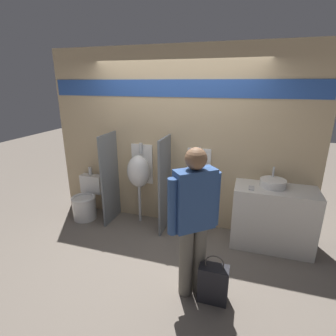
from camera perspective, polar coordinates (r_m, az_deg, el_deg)
ground_plane at (r=3.99m, az=-0.76°, el=-15.24°), size 16.00×16.00×0.00m
display_wall at (r=3.99m, az=1.86°, el=6.12°), size 4.08×0.07×2.70m
sink_counter at (r=3.92m, az=21.82°, el=-10.00°), size 1.06×0.52×0.87m
sink_basin at (r=3.77m, az=21.87°, el=-3.04°), size 0.34×0.34×0.24m
cell_phone at (r=3.62m, az=17.70°, el=-4.18°), size 0.07×0.14×0.01m
divider_near_counter at (r=4.30m, az=-12.51°, el=-2.27°), size 0.03×0.52×1.45m
divider_mid at (r=3.94m, az=-0.73°, el=-3.74°), size 0.03×0.52×1.45m
urinal_near_counter at (r=4.14m, az=-6.34°, el=-0.70°), size 0.37×0.32×1.29m
urinal_far at (r=3.88m, az=6.25°, el=-2.02°), size 0.37×0.32×1.29m
toilet at (r=4.67m, az=-17.35°, el=-6.89°), size 0.40×0.56×0.83m
person_in_vest at (r=2.69m, az=5.66°, el=-10.81°), size 0.46×0.40×1.63m
shopping_bag at (r=3.01m, az=9.81°, el=-23.48°), size 0.31×0.17×0.55m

